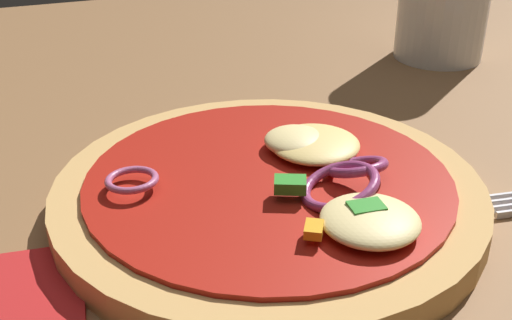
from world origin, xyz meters
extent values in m
cube|color=brown|center=(0.00, 0.00, 0.02)|extent=(1.24, 1.02, 0.03)
cylinder|color=tan|center=(-0.03, 0.02, 0.04)|extent=(0.23, 0.23, 0.02)
cylinder|color=#A81C11|center=(-0.03, 0.02, 0.05)|extent=(0.20, 0.20, 0.00)
ellipsoid|color=#F4DB8E|center=(0.00, -0.05, 0.06)|extent=(0.05, 0.05, 0.01)
ellipsoid|color=#F4DB8E|center=(0.00, 0.04, 0.06)|extent=(0.04, 0.04, 0.01)
ellipsoid|color=#EFCC72|center=(0.01, 0.04, 0.06)|extent=(0.05, 0.05, 0.01)
ellipsoid|color=#EFCC72|center=(0.01, 0.04, 0.06)|extent=(0.04, 0.04, 0.01)
torus|color=#93386B|center=(0.02, 0.00, 0.06)|extent=(0.04, 0.04, 0.02)
torus|color=#93386B|center=(0.00, -0.02, 0.06)|extent=(0.05, 0.05, 0.02)
torus|color=#B25984|center=(-0.10, 0.03, 0.06)|extent=(0.04, 0.04, 0.01)
cube|color=orange|center=(0.00, 0.04, 0.06)|extent=(0.01, 0.01, 0.00)
cube|color=#2D8C28|center=(0.00, -0.04, 0.06)|extent=(0.02, 0.01, 0.01)
cube|color=orange|center=(-0.01, -0.04, 0.06)|extent=(0.01, 0.01, 0.00)
cube|color=#2D8C28|center=(-0.02, -0.01, 0.06)|extent=(0.02, 0.02, 0.01)
cube|color=orange|center=(-0.03, -0.05, 0.06)|extent=(0.01, 0.01, 0.00)
cube|color=silver|center=(0.11, -0.02, 0.04)|extent=(0.04, 0.01, 0.00)
cylinder|color=#C67214|center=(0.21, 0.20, 0.07)|extent=(0.07, 0.07, 0.08)
camera|label=1|loc=(-0.14, -0.27, 0.23)|focal=46.28mm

